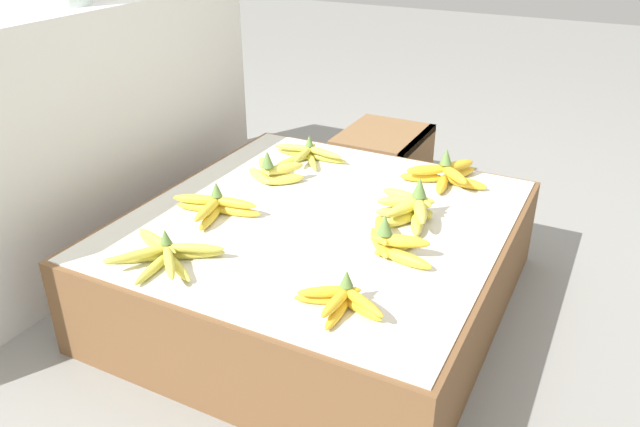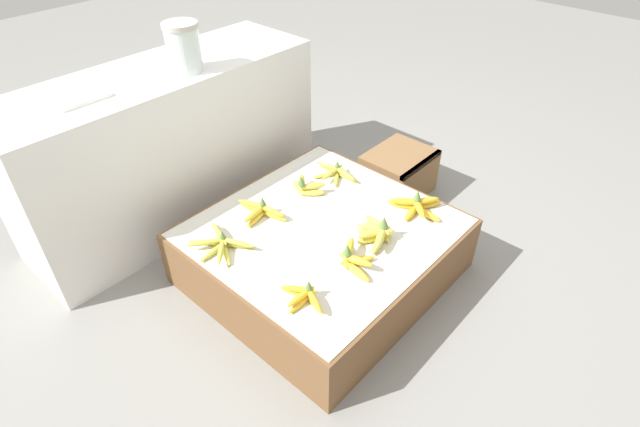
{
  "view_description": "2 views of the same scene",
  "coord_description": "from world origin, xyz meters",
  "px_view_note": "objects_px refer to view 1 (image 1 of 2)",
  "views": [
    {
      "loc": [
        -1.3,
        -0.67,
        1.03
      ],
      "look_at": [
        -0.01,
        -0.0,
        0.28
      ],
      "focal_mm": 35.0,
      "sensor_mm": 36.0,
      "label": 1
    },
    {
      "loc": [
        -1.21,
        -1.08,
        1.61
      ],
      "look_at": [
        0.05,
        0.06,
        0.28
      ],
      "focal_mm": 28.0,
      "sensor_mm": 36.0,
      "label": 2
    }
  ],
  "objects_px": {
    "wooden_crate": "(382,163)",
    "banana_bunch_middle_midright": "(273,171)",
    "banana_bunch_front_right": "(447,174)",
    "banana_bunch_front_midleft": "(392,242)",
    "banana_bunch_middle_left": "(164,254)",
    "banana_bunch_middle_right": "(308,154)",
    "banana_bunch_front_midright": "(410,208)",
    "banana_bunch_front_left": "(342,300)",
    "banana_bunch_middle_midleft": "(215,206)"
  },
  "relations": [
    {
      "from": "banana_bunch_middle_left",
      "to": "banana_bunch_middle_midright",
      "type": "bearing_deg",
      "value": 1.01
    },
    {
      "from": "wooden_crate",
      "to": "banana_bunch_front_midleft",
      "type": "bearing_deg",
      "value": -156.98
    },
    {
      "from": "wooden_crate",
      "to": "banana_bunch_middle_left",
      "type": "xyz_separation_m",
      "value": [
        -1.11,
        0.1,
        0.17
      ]
    },
    {
      "from": "wooden_crate",
      "to": "banana_bunch_middle_left",
      "type": "distance_m",
      "value": 1.13
    },
    {
      "from": "banana_bunch_front_right",
      "to": "banana_bunch_middle_midright",
      "type": "height_order",
      "value": "banana_bunch_middle_midright"
    },
    {
      "from": "banana_bunch_middle_midright",
      "to": "banana_bunch_middle_left",
      "type": "bearing_deg",
      "value": -178.99
    },
    {
      "from": "banana_bunch_front_midleft",
      "to": "banana_bunch_middle_left",
      "type": "relative_size",
      "value": 0.77
    },
    {
      "from": "banana_bunch_middle_midleft",
      "to": "banana_bunch_middle_midright",
      "type": "relative_size",
      "value": 1.26
    },
    {
      "from": "banana_bunch_middle_left",
      "to": "banana_bunch_middle_midright",
      "type": "distance_m",
      "value": 0.51
    },
    {
      "from": "banana_bunch_front_midleft",
      "to": "banana_bunch_middle_midleft",
      "type": "relative_size",
      "value": 0.85
    },
    {
      "from": "banana_bunch_front_midright",
      "to": "banana_bunch_front_right",
      "type": "bearing_deg",
      "value": -3.58
    },
    {
      "from": "banana_bunch_middle_midleft",
      "to": "banana_bunch_front_midleft",
      "type": "bearing_deg",
      "value": -86.43
    },
    {
      "from": "banana_bunch_middle_left",
      "to": "banana_bunch_middle_midleft",
      "type": "xyz_separation_m",
      "value": [
        0.25,
        0.03,
        0.01
      ]
    },
    {
      "from": "banana_bunch_middle_right",
      "to": "banana_bunch_middle_midright",
      "type": "bearing_deg",
      "value": 176.64
    },
    {
      "from": "banana_bunch_front_midright",
      "to": "banana_bunch_middle_midright",
      "type": "bearing_deg",
      "value": 83.93
    },
    {
      "from": "banana_bunch_front_midright",
      "to": "banana_bunch_middle_midright",
      "type": "xyz_separation_m",
      "value": [
        0.05,
        0.44,
        -0.0
      ]
    },
    {
      "from": "banana_bunch_front_midright",
      "to": "banana_bunch_middle_midleft",
      "type": "distance_m",
      "value": 0.51
    },
    {
      "from": "wooden_crate",
      "to": "banana_bunch_front_left",
      "type": "distance_m",
      "value": 1.16
    },
    {
      "from": "banana_bunch_front_left",
      "to": "banana_bunch_front_midleft",
      "type": "relative_size",
      "value": 1.03
    },
    {
      "from": "wooden_crate",
      "to": "banana_bunch_middle_right",
      "type": "distance_m",
      "value": 0.46
    },
    {
      "from": "banana_bunch_front_midright",
      "to": "banana_bunch_front_right",
      "type": "xyz_separation_m",
      "value": [
        0.27,
        -0.02,
        -0.0
      ]
    },
    {
      "from": "wooden_crate",
      "to": "banana_bunch_middle_right",
      "type": "bearing_deg",
      "value": 167.19
    },
    {
      "from": "banana_bunch_front_left",
      "to": "banana_bunch_front_midright",
      "type": "xyz_separation_m",
      "value": [
        0.44,
        0.01,
        0.01
      ]
    },
    {
      "from": "banana_bunch_front_midleft",
      "to": "banana_bunch_front_midright",
      "type": "xyz_separation_m",
      "value": [
        0.18,
        0.02,
        0.0
      ]
    },
    {
      "from": "banana_bunch_front_midleft",
      "to": "banana_bunch_front_midright",
      "type": "bearing_deg",
      "value": 6.63
    },
    {
      "from": "banana_bunch_middle_midleft",
      "to": "banana_bunch_middle_midright",
      "type": "distance_m",
      "value": 0.26
    },
    {
      "from": "banana_bunch_front_right",
      "to": "banana_bunch_middle_right",
      "type": "xyz_separation_m",
      "value": [
        -0.02,
        0.45,
        -0.01
      ]
    },
    {
      "from": "wooden_crate",
      "to": "banana_bunch_front_midleft",
      "type": "xyz_separation_m",
      "value": [
        -0.84,
        -0.36,
        0.18
      ]
    },
    {
      "from": "banana_bunch_front_midright",
      "to": "banana_bunch_middle_left",
      "type": "relative_size",
      "value": 0.67
    },
    {
      "from": "wooden_crate",
      "to": "banana_bunch_middle_midleft",
      "type": "relative_size",
      "value": 1.47
    },
    {
      "from": "banana_bunch_front_right",
      "to": "banana_bunch_middle_midleft",
      "type": "relative_size",
      "value": 1.07
    },
    {
      "from": "wooden_crate",
      "to": "banana_bunch_front_left",
      "type": "xyz_separation_m",
      "value": [
        -1.1,
        -0.35,
        0.17
      ]
    },
    {
      "from": "wooden_crate",
      "to": "banana_bunch_front_right",
      "type": "distance_m",
      "value": 0.55
    },
    {
      "from": "banana_bunch_front_midright",
      "to": "banana_bunch_front_right",
      "type": "height_order",
      "value": "banana_bunch_front_midright"
    },
    {
      "from": "banana_bunch_front_left",
      "to": "banana_bunch_middle_midright",
      "type": "bearing_deg",
      "value": 42.96
    },
    {
      "from": "banana_bunch_front_left",
      "to": "banana_bunch_front_midleft",
      "type": "bearing_deg",
      "value": -1.71
    },
    {
      "from": "wooden_crate",
      "to": "banana_bunch_middle_midright",
      "type": "relative_size",
      "value": 1.86
    },
    {
      "from": "banana_bunch_front_right",
      "to": "banana_bunch_front_midleft",
      "type": "bearing_deg",
      "value": -179.43
    },
    {
      "from": "banana_bunch_front_left",
      "to": "banana_bunch_middle_midleft",
      "type": "height_order",
      "value": "banana_bunch_middle_midleft"
    },
    {
      "from": "banana_bunch_front_midleft",
      "to": "banana_bunch_middle_right",
      "type": "xyz_separation_m",
      "value": [
        0.42,
        0.45,
        -0.01
      ]
    },
    {
      "from": "banana_bunch_front_left",
      "to": "banana_bunch_middle_midleft",
      "type": "relative_size",
      "value": 0.88
    },
    {
      "from": "wooden_crate",
      "to": "banana_bunch_front_right",
      "type": "xyz_separation_m",
      "value": [
        -0.39,
        -0.35,
        0.18
      ]
    },
    {
      "from": "banana_bunch_front_midleft",
      "to": "wooden_crate",
      "type": "bearing_deg",
      "value": 23.02
    },
    {
      "from": "banana_bunch_front_midleft",
      "to": "banana_bunch_middle_midright",
      "type": "relative_size",
      "value": 1.07
    },
    {
      "from": "banana_bunch_front_left",
      "to": "banana_bunch_middle_left",
      "type": "bearing_deg",
      "value": 92.28
    },
    {
      "from": "wooden_crate",
      "to": "banana_bunch_middle_midright",
      "type": "distance_m",
      "value": 0.64
    },
    {
      "from": "banana_bunch_middle_left",
      "to": "banana_bunch_middle_right",
      "type": "relative_size",
      "value": 1.05
    },
    {
      "from": "banana_bunch_front_right",
      "to": "wooden_crate",
      "type": "bearing_deg",
      "value": 42.04
    },
    {
      "from": "banana_bunch_middle_right",
      "to": "banana_bunch_front_midright",
      "type": "bearing_deg",
      "value": -119.35
    },
    {
      "from": "banana_bunch_front_midleft",
      "to": "banana_bunch_middle_left",
      "type": "height_order",
      "value": "banana_bunch_front_midleft"
    }
  ]
}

